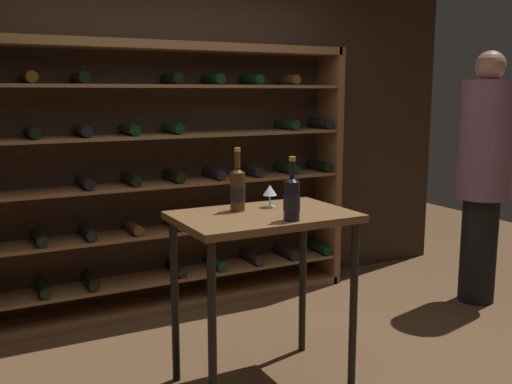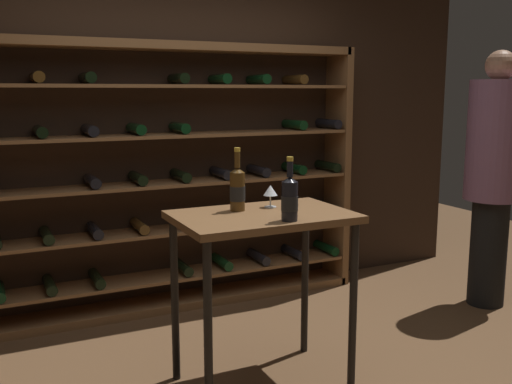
% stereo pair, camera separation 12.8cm
% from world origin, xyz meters
% --- Properties ---
extents(back_wall, '(5.37, 0.10, 2.93)m').
position_xyz_m(back_wall, '(0.00, 1.74, 1.46)').
color(back_wall, '#332319').
rests_on(back_wall, ground).
extents(wine_rack, '(3.19, 0.32, 1.98)m').
position_xyz_m(wine_rack, '(-0.19, 1.53, 0.98)').
color(wine_rack, brown).
rests_on(wine_rack, ground).
extents(tasting_table, '(0.95, 0.62, 0.98)m').
position_xyz_m(tasting_table, '(-0.02, 0.14, 0.85)').
color(tasting_table, brown).
rests_on(tasting_table, ground).
extents(person_guest_blue_shirt, '(0.42, 0.42, 1.93)m').
position_xyz_m(person_guest_blue_shirt, '(2.11, 0.52, 1.07)').
color(person_guest_blue_shirt, black).
rests_on(person_guest_blue_shirt, ground).
extents(wine_bottle_gold_foil, '(0.09, 0.09, 0.35)m').
position_xyz_m(wine_bottle_gold_foil, '(-0.11, 0.27, 1.11)').
color(wine_bottle_gold_foil, '#4C3314').
rests_on(wine_bottle_gold_foil, tasting_table).
extents(wine_bottle_amber_reserve, '(0.09, 0.09, 0.33)m').
position_xyz_m(wine_bottle_amber_reserve, '(0.02, -0.09, 1.10)').
color(wine_bottle_amber_reserve, black).
rests_on(wine_bottle_amber_reserve, tasting_table).
extents(wine_glass_stemmed_center, '(0.08, 0.08, 0.13)m').
position_xyz_m(wine_glass_stemmed_center, '(0.10, 0.27, 1.08)').
color(wine_glass_stemmed_center, silver).
rests_on(wine_glass_stemmed_center, tasting_table).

